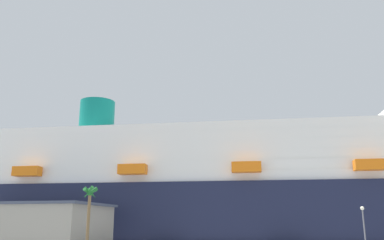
{
  "coord_description": "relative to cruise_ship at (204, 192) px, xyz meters",
  "views": [
    {
      "loc": [
        16.22,
        -66.38,
        5.04
      ],
      "look_at": [
        -7.4,
        24.24,
        28.86
      ],
      "focal_mm": 37.9,
      "sensor_mm": 36.0,
      "label": 1
    }
  ],
  "objects": [
    {
      "name": "palm_tree",
      "position": [
        -11.78,
        -51.69,
        -5.11
      ],
      "size": [
        3.26,
        3.3,
        12.24
      ],
      "color": "brown",
      "rests_on": "ground_plane"
    },
    {
      "name": "terminal_building",
      "position": [
        -37.46,
        -39.42,
        -9.68
      ],
      "size": [
        43.1,
        25.15,
        9.54
      ],
      "color": "gray",
      "rests_on": "ground_plane"
    },
    {
      "name": "cruise_ship",
      "position": [
        0.0,
        0.0,
        0.0
      ],
      "size": [
        273.85,
        60.98,
        51.84
      ],
      "color": "#191E38",
      "rests_on": "ground_plane"
    },
    {
      "name": "street_lamp",
      "position": [
        37.83,
        -60.37,
        -9.59
      ],
      "size": [
        0.56,
        0.56,
        7.43
      ],
      "color": "slate",
      "rests_on": "ground_plane"
    }
  ]
}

